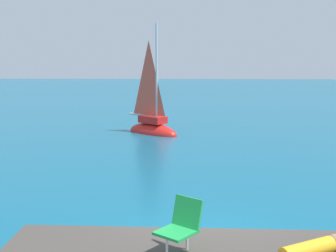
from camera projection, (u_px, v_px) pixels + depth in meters
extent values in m
plane|color=#0F5675|center=(202.00, 246.00, 9.07)|extent=(160.00, 160.00, 0.00)
ellipsoid|color=red|center=(153.00, 133.00, 22.94)|extent=(3.18, 2.87, 1.10)
cube|color=red|center=(153.00, 119.00, 22.83)|extent=(1.57, 1.48, 0.36)
cylinder|color=#B7B7BC|center=(157.00, 74.00, 22.29)|extent=(0.12, 0.12, 5.00)
cylinder|color=#B2B2B7|center=(143.00, 115.00, 23.27)|extent=(1.61, 1.33, 0.10)
pyramid|color=#DB4C38|center=(149.00, 78.00, 22.69)|extent=(1.28, 1.05, 3.80)
cylinder|color=gold|center=(308.00, 250.00, 6.33)|extent=(0.90, 0.67, 0.24)
sphere|color=#9E704C|center=(335.00, 241.00, 6.58)|extent=(0.22, 0.22, 0.22)
cube|color=green|center=(176.00, 232.00, 6.38)|extent=(0.70, 0.70, 0.04)
cube|color=green|center=(187.00, 212.00, 6.55)|extent=(0.47, 0.41, 0.45)
cylinder|color=silver|center=(167.00, 248.00, 6.25)|extent=(0.04, 0.04, 0.35)
cylinder|color=silver|center=(187.00, 238.00, 6.61)|extent=(0.04, 0.04, 0.35)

